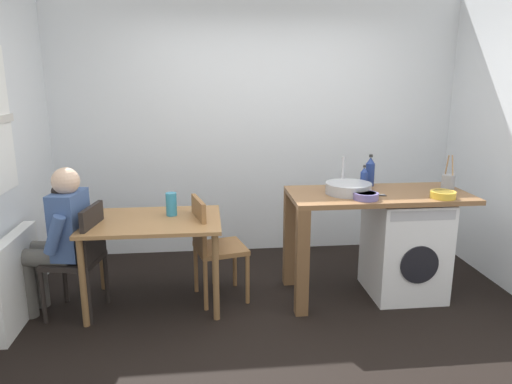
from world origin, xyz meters
TOP-DOWN VIEW (x-y plane):
  - ground_plane at (0.00, 0.00)m, footprint 5.46×5.46m
  - wall_back at (0.00, 1.75)m, footprint 4.60×0.10m
  - radiator at (-2.02, 0.30)m, footprint 0.10×0.80m
  - dining_table at (-0.99, 0.51)m, footprint 1.10×0.76m
  - chair_person_seat at (-1.54, 0.39)m, footprint 0.46×0.46m
  - chair_opposite at (-0.51, 0.54)m, footprint 0.48×0.48m
  - seated_person at (-1.70, 0.42)m, footprint 0.53×0.53m
  - kitchen_counter at (0.68, 0.48)m, footprint 1.50×0.68m
  - washing_machine at (1.15, 0.48)m, footprint 0.60×0.61m
  - sink_basin at (0.63, 0.48)m, footprint 0.38×0.38m
  - tap at (0.63, 0.66)m, footprint 0.02×0.02m
  - bottle_tall_green at (0.80, 0.62)m, footprint 0.06×0.06m
  - bottle_squat_brown at (0.90, 0.74)m, footprint 0.08×0.08m
  - mixing_bowl at (0.71, 0.28)m, footprint 0.20×0.20m
  - utensil_crock at (1.52, 0.53)m, footprint 0.11×0.11m
  - colander at (1.34, 0.26)m, footprint 0.20×0.20m
  - vase at (-0.84, 0.61)m, footprint 0.09×0.09m
  - scissors at (0.84, 0.38)m, footprint 0.15×0.06m

SIDE VIEW (x-z plane):
  - ground_plane at x=0.00m, z-range 0.00..0.00m
  - radiator at x=-2.02m, z-range 0.00..0.70m
  - washing_machine at x=1.15m, z-range 0.00..0.86m
  - chair_person_seat at x=-1.54m, z-range 0.06..0.96m
  - chair_opposite at x=-0.51m, z-range 0.06..0.96m
  - dining_table at x=-0.99m, z-range 0.27..1.01m
  - seated_person at x=-1.70m, z-range 0.07..1.27m
  - kitchen_counter at x=0.68m, z-range 0.30..1.22m
  - vase at x=-0.84m, z-range 0.74..0.93m
  - scissors at x=0.84m, z-range 0.92..0.93m
  - mixing_bowl at x=0.71m, z-range 0.92..0.98m
  - colander at x=1.34m, z-range 0.92..0.98m
  - sink_basin at x=0.63m, z-range 0.92..1.01m
  - utensil_crock at x=1.52m, z-range 0.84..1.14m
  - bottle_tall_green at x=0.80m, z-range 0.91..1.12m
  - bottle_squat_brown at x=0.90m, z-range 0.91..1.19m
  - tap at x=0.63m, z-range 0.92..1.20m
  - wall_back at x=0.00m, z-range 0.00..2.70m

